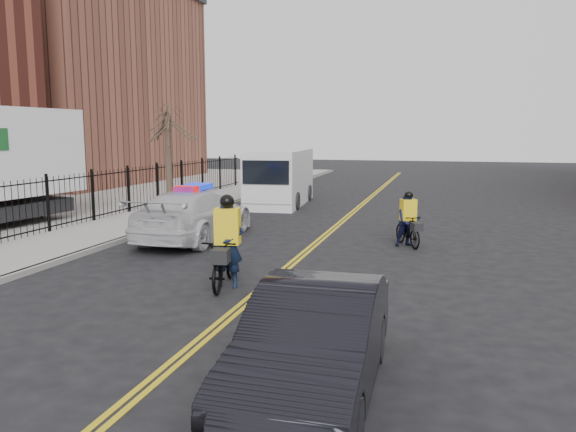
% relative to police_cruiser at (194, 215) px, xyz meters
% --- Properties ---
extents(ground, '(120.00, 120.00, 0.00)m').
position_rel_police_cruiser_xyz_m(ground, '(3.95, -4.68, -0.82)').
color(ground, black).
rests_on(ground, ground).
extents(center_line_left, '(0.10, 60.00, 0.01)m').
position_rel_police_cruiser_xyz_m(center_line_left, '(3.87, 3.32, -0.82)').
color(center_line_left, gold).
rests_on(center_line_left, ground).
extents(center_line_right, '(0.10, 60.00, 0.01)m').
position_rel_police_cruiser_xyz_m(center_line_right, '(4.03, 3.32, -0.82)').
color(center_line_right, gold).
rests_on(center_line_right, ground).
extents(sidewalk, '(3.00, 60.00, 0.15)m').
position_rel_police_cruiser_xyz_m(sidewalk, '(-3.55, 3.32, -0.75)').
color(sidewalk, gray).
rests_on(sidewalk, ground).
extents(curb, '(0.20, 60.00, 0.15)m').
position_rel_police_cruiser_xyz_m(curb, '(-2.05, 3.32, -0.75)').
color(curb, gray).
rests_on(curb, ground).
extents(iron_fence, '(0.12, 28.00, 2.00)m').
position_rel_police_cruiser_xyz_m(iron_fence, '(-5.05, 3.32, 0.18)').
color(iron_fence, black).
rests_on(iron_fence, ground).
extents(warehouse_far, '(14.00, 18.00, 14.00)m').
position_rel_police_cruiser_xyz_m(warehouse_far, '(-19.05, 19.32, 6.18)').
color(warehouse_far, brown).
rests_on(warehouse_far, ground).
extents(street_tree, '(3.20, 3.20, 4.80)m').
position_rel_police_cruiser_xyz_m(street_tree, '(-3.65, 5.32, 2.71)').
color(street_tree, '#36281F').
rests_on(street_tree, sidewalk).
extents(police_cruiser, '(2.30, 5.63, 1.79)m').
position_rel_police_cruiser_xyz_m(police_cruiser, '(0.00, 0.00, 0.00)').
color(police_cruiser, silver).
rests_on(police_cruiser, ground).
extents(dark_sedan, '(1.69, 4.56, 1.49)m').
position_rel_police_cruiser_xyz_m(dark_sedan, '(6.23, -9.67, -0.08)').
color(dark_sedan, black).
rests_on(dark_sedan, ground).
extents(cargo_van, '(2.82, 6.44, 2.63)m').
position_rel_police_cruiser_xyz_m(cargo_van, '(0.09, 9.42, 0.46)').
color(cargo_van, silver).
rests_on(cargo_van, ground).
extents(cyclist_near, '(1.12, 2.24, 2.11)m').
position_rel_police_cruiser_xyz_m(cyclist_near, '(3.15, -4.99, -0.09)').
color(cyclist_near, black).
rests_on(cyclist_near, ground).
extents(cyclist_far, '(1.22, 1.71, 1.71)m').
position_rel_police_cruiser_xyz_m(cyclist_far, '(6.75, 0.76, -0.15)').
color(cyclist_far, black).
rests_on(cyclist_far, ground).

